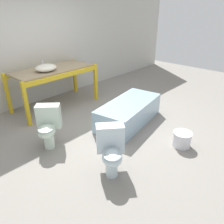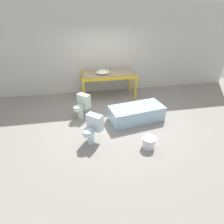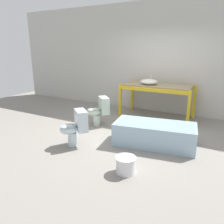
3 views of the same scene
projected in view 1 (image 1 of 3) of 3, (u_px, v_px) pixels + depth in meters
name	position (u px, v px, depth m)	size (l,w,h in m)	color
ground_plane	(93.00, 127.00, 4.44)	(12.00, 12.00, 0.00)	gray
warehouse_wall_rear	(29.00, 36.00, 4.99)	(10.80, 0.08, 3.20)	beige
shelving_rack	(53.00, 74.00, 5.02)	(1.95, 0.92, 0.93)	gold
sink_basin	(46.00, 68.00, 4.73)	(0.47, 0.40, 0.24)	silver
bathtub_main	(129.00, 111.00, 4.50)	(1.68, 0.97, 0.46)	#99B7CC
toilet_near	(48.00, 125.00, 3.68)	(0.61, 0.61, 0.72)	silver
toilet_far	(111.00, 149.00, 3.06)	(0.60, 0.62, 0.72)	silver
bucket_white	(182.00, 139.00, 3.77)	(0.33, 0.33, 0.27)	silver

